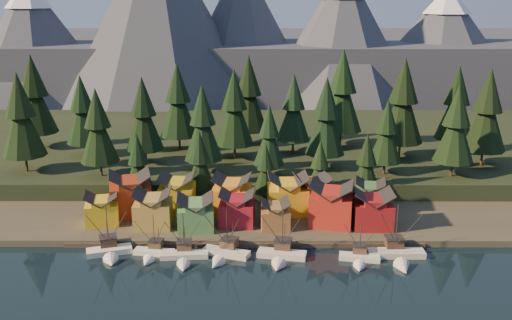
{
  "coord_description": "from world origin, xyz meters",
  "views": [
    {
      "loc": [
        2.84,
        -100.9,
        54.15
      ],
      "look_at": [
        2.51,
        30.0,
        15.79
      ],
      "focal_mm": 40.0,
      "sensor_mm": 36.0,
      "label": 1
    }
  ],
  "objects_px": {
    "boat_1": "(152,248)",
    "house_back_1": "(177,192)",
    "boat_2": "(184,251)",
    "house_front_1": "(153,208)",
    "boat_3": "(224,248)",
    "boat_6": "(398,249)",
    "house_front_0": "(102,208)",
    "boat_5": "(360,253)",
    "house_back_0": "(130,192)",
    "boat_0": "(109,245)",
    "boat_4": "(281,249)"
  },
  "relations": [
    {
      "from": "boat_4",
      "to": "boat_6",
      "type": "height_order",
      "value": "boat_6"
    },
    {
      "from": "boat_1",
      "to": "house_back_0",
      "type": "relative_size",
      "value": 0.84
    },
    {
      "from": "boat_0",
      "to": "house_back_1",
      "type": "distance_m",
      "value": 25.51
    },
    {
      "from": "boat_2",
      "to": "boat_4",
      "type": "relative_size",
      "value": 0.94
    },
    {
      "from": "house_front_0",
      "to": "house_front_1",
      "type": "height_order",
      "value": "house_front_1"
    },
    {
      "from": "boat_1",
      "to": "house_back_1",
      "type": "height_order",
      "value": "house_back_1"
    },
    {
      "from": "boat_1",
      "to": "house_front_0",
      "type": "xyz_separation_m",
      "value": [
        -14.28,
        14.4,
        3.64
      ]
    },
    {
      "from": "boat_6",
      "to": "house_front_1",
      "type": "height_order",
      "value": "boat_6"
    },
    {
      "from": "boat_2",
      "to": "boat_6",
      "type": "height_order",
      "value": "boat_6"
    },
    {
      "from": "boat_1",
      "to": "boat_3",
      "type": "distance_m",
      "value": 15.38
    },
    {
      "from": "house_back_1",
      "to": "boat_0",
      "type": "bearing_deg",
      "value": -116.89
    },
    {
      "from": "house_front_0",
      "to": "house_front_1",
      "type": "xyz_separation_m",
      "value": [
        12.35,
        -1.55,
        0.63
      ]
    },
    {
      "from": "boat_0",
      "to": "boat_1",
      "type": "xyz_separation_m",
      "value": [
        9.25,
        -0.25,
        -0.59
      ]
    },
    {
      "from": "boat_2",
      "to": "boat_3",
      "type": "relative_size",
      "value": 0.98
    },
    {
      "from": "boat_3",
      "to": "house_back_1",
      "type": "xyz_separation_m",
      "value": [
        -12.88,
        23.13,
        4.34
      ]
    },
    {
      "from": "boat_3",
      "to": "boat_4",
      "type": "distance_m",
      "value": 12.14
    },
    {
      "from": "boat_1",
      "to": "boat_4",
      "type": "height_order",
      "value": "boat_4"
    },
    {
      "from": "boat_2",
      "to": "house_front_1",
      "type": "bearing_deg",
      "value": 116.65
    },
    {
      "from": "boat_6",
      "to": "house_front_0",
      "type": "bearing_deg",
      "value": 166.33
    },
    {
      "from": "house_back_0",
      "to": "house_back_1",
      "type": "bearing_deg",
      "value": -5.49
    },
    {
      "from": "boat_3",
      "to": "house_back_1",
      "type": "height_order",
      "value": "house_back_1"
    },
    {
      "from": "house_front_0",
      "to": "boat_6",
      "type": "bearing_deg",
      "value": -24.41
    },
    {
      "from": "boat_5",
      "to": "house_back_0",
      "type": "distance_m",
      "value": 57.89
    },
    {
      "from": "boat_3",
      "to": "house_front_1",
      "type": "bearing_deg",
      "value": 161.46
    },
    {
      "from": "boat_5",
      "to": "boat_3",
      "type": "bearing_deg",
      "value": -173.87
    },
    {
      "from": "boat_2",
      "to": "boat_3",
      "type": "bearing_deg",
      "value": 2.44
    },
    {
      "from": "boat_1",
      "to": "house_back_1",
      "type": "bearing_deg",
      "value": 92.71
    },
    {
      "from": "boat_5",
      "to": "boat_0",
      "type": "bearing_deg",
      "value": -173.01
    },
    {
      "from": "boat_3",
      "to": "boat_0",
      "type": "bearing_deg",
      "value": -162.65
    },
    {
      "from": "boat_0",
      "to": "boat_4",
      "type": "distance_m",
      "value": 36.77
    },
    {
      "from": "boat_3",
      "to": "boat_6",
      "type": "height_order",
      "value": "boat_6"
    },
    {
      "from": "boat_5",
      "to": "house_front_0",
      "type": "bearing_deg",
      "value": 173.76
    },
    {
      "from": "boat_0",
      "to": "boat_4",
      "type": "height_order",
      "value": "boat_0"
    },
    {
      "from": "boat_6",
      "to": "boat_4",
      "type": "bearing_deg",
      "value": -179.95
    },
    {
      "from": "house_front_1",
      "to": "house_front_0",
      "type": "bearing_deg",
      "value": 170.74
    },
    {
      "from": "house_front_1",
      "to": "boat_0",
      "type": "bearing_deg",
      "value": -122.29
    },
    {
      "from": "boat_2",
      "to": "boat_3",
      "type": "height_order",
      "value": "boat_3"
    },
    {
      "from": "house_front_1",
      "to": "house_back_0",
      "type": "distance_m",
      "value": 10.56
    },
    {
      "from": "boat_5",
      "to": "house_back_1",
      "type": "distance_m",
      "value": 48.64
    },
    {
      "from": "boat_6",
      "to": "house_front_0",
      "type": "xyz_separation_m",
      "value": [
        -66.47,
        15.69,
        3.18
      ]
    },
    {
      "from": "house_front_0",
      "to": "house_back_1",
      "type": "xyz_separation_m",
      "value": [
        16.76,
        8.13,
        1.02
      ]
    },
    {
      "from": "boat_1",
      "to": "house_back_0",
      "type": "xyz_separation_m",
      "value": [
        -8.82,
        20.78,
        5.28
      ]
    },
    {
      "from": "boat_0",
      "to": "boat_3",
      "type": "xyz_separation_m",
      "value": [
        24.62,
        -0.85,
        -0.27
      ]
    },
    {
      "from": "boat_2",
      "to": "boat_6",
      "type": "relative_size",
      "value": 0.84
    },
    {
      "from": "boat_1",
      "to": "boat_6",
      "type": "bearing_deg",
      "value": 7.59
    },
    {
      "from": "boat_1",
      "to": "house_back_1",
      "type": "xyz_separation_m",
      "value": [
        2.49,
        22.53,
        4.66
      ]
    },
    {
      "from": "boat_3",
      "to": "boat_4",
      "type": "xyz_separation_m",
      "value": [
        12.1,
        -0.88,
        0.13
      ]
    },
    {
      "from": "boat_3",
      "to": "house_back_1",
      "type": "distance_m",
      "value": 26.83
    },
    {
      "from": "boat_2",
      "to": "house_back_0",
      "type": "xyz_separation_m",
      "value": [
        -15.79,
        22.45,
        5.12
      ]
    },
    {
      "from": "boat_0",
      "to": "boat_3",
      "type": "distance_m",
      "value": 24.64
    }
  ]
}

